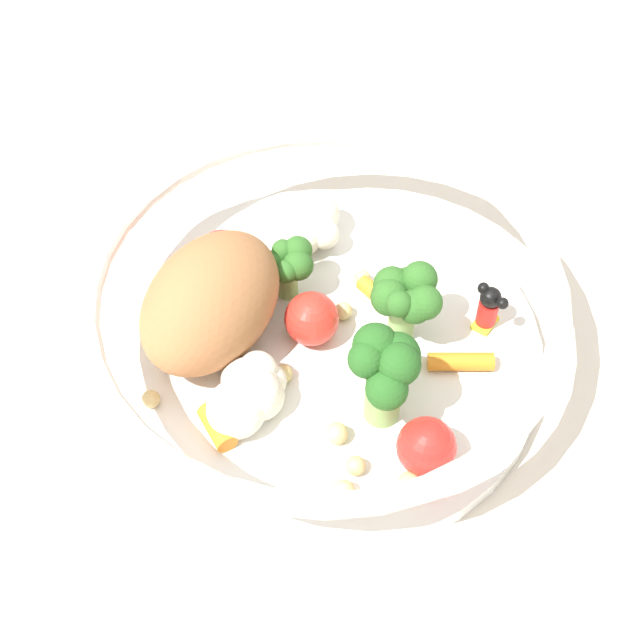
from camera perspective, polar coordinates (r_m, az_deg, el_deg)
ground_plane at (r=0.52m, az=0.50°, el=-3.23°), size 2.40×2.40×0.00m
food_container at (r=0.50m, az=-1.06°, el=0.11°), size 0.25×0.25×0.07m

